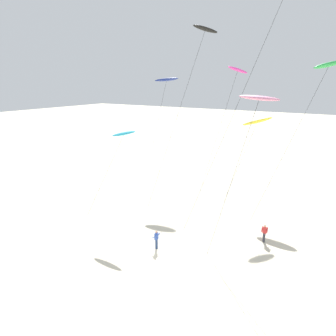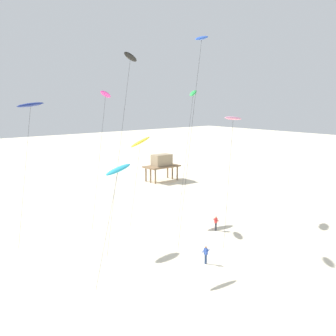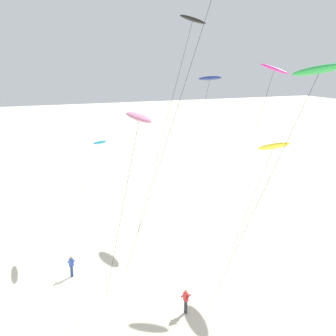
{
  "view_description": "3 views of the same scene",
  "coord_description": "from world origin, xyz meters",
  "px_view_note": "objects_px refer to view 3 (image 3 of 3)",
  "views": [
    {
      "loc": [
        12.19,
        -18.3,
        13.89
      ],
      "look_at": [
        -3.5,
        7.0,
        5.4
      ],
      "focal_mm": 32.65,
      "sensor_mm": 36.0,
      "label": 1
    },
    {
      "loc": [
        -26.01,
        -23.81,
        14.82
      ],
      "look_at": [
        -2.1,
        5.01,
        8.38
      ],
      "focal_mm": 44.02,
      "sensor_mm": 36.0,
      "label": 2
    },
    {
      "loc": [
        28.53,
        -3.17,
        15.85
      ],
      "look_at": [
        1.96,
        7.68,
        8.51
      ],
      "focal_mm": 45.29,
      "sensor_mm": 36.0,
      "label": 3
    }
  ],
  "objects_px": {
    "kite_black": "(192,23)",
    "kite_magenta": "(274,70)",
    "kite_flyer_middle": "(186,300)",
    "kite_cyan": "(99,143)",
    "kite_pink": "(139,118)",
    "kite_yellow": "(273,147)",
    "kite_green": "(319,71)",
    "kite_navy": "(210,79)",
    "kite_flyer_nearest": "(71,266)"
  },
  "relations": [
    {
      "from": "kite_pink",
      "to": "kite_flyer_nearest",
      "type": "bearing_deg",
      "value": -154.77
    },
    {
      "from": "kite_navy",
      "to": "kite_flyer_middle",
      "type": "height_order",
      "value": "kite_navy"
    },
    {
      "from": "kite_navy",
      "to": "kite_flyer_middle",
      "type": "relative_size",
      "value": 8.66
    },
    {
      "from": "kite_yellow",
      "to": "kite_flyer_nearest",
      "type": "distance_m",
      "value": 17.59
    },
    {
      "from": "kite_pink",
      "to": "kite_flyer_middle",
      "type": "distance_m",
      "value": 12.1
    },
    {
      "from": "kite_magenta",
      "to": "kite_pink",
      "type": "bearing_deg",
      "value": -64.25
    },
    {
      "from": "kite_pink",
      "to": "kite_cyan",
      "type": "xyz_separation_m",
      "value": [
        -13.43,
        0.76,
        -3.87
      ]
    },
    {
      "from": "kite_black",
      "to": "kite_flyer_nearest",
      "type": "height_order",
      "value": "kite_black"
    },
    {
      "from": "kite_yellow",
      "to": "kite_flyer_middle",
      "type": "bearing_deg",
      "value": -66.33
    },
    {
      "from": "kite_yellow",
      "to": "kite_navy",
      "type": "height_order",
      "value": "kite_navy"
    },
    {
      "from": "kite_black",
      "to": "kite_magenta",
      "type": "distance_m",
      "value": 7.78
    },
    {
      "from": "kite_cyan",
      "to": "kite_navy",
      "type": "relative_size",
      "value": 0.65
    },
    {
      "from": "kite_navy",
      "to": "kite_flyer_middle",
      "type": "distance_m",
      "value": 23.43
    },
    {
      "from": "kite_yellow",
      "to": "kite_flyer_nearest",
      "type": "relative_size",
      "value": 6.2
    },
    {
      "from": "kite_yellow",
      "to": "kite_cyan",
      "type": "relative_size",
      "value": 1.11
    },
    {
      "from": "kite_pink",
      "to": "kite_yellow",
      "type": "height_order",
      "value": "kite_pink"
    },
    {
      "from": "kite_magenta",
      "to": "kite_green",
      "type": "height_order",
      "value": "kite_green"
    },
    {
      "from": "kite_black",
      "to": "kite_magenta",
      "type": "height_order",
      "value": "kite_black"
    },
    {
      "from": "kite_black",
      "to": "kite_flyer_nearest",
      "type": "distance_m",
      "value": 20.41
    },
    {
      "from": "kite_navy",
      "to": "kite_flyer_middle",
      "type": "xyz_separation_m",
      "value": [
        16.58,
        -10.07,
        -13.14
      ]
    },
    {
      "from": "kite_yellow",
      "to": "kite_flyer_middle",
      "type": "height_order",
      "value": "kite_yellow"
    },
    {
      "from": "kite_pink",
      "to": "kite_black",
      "type": "xyz_separation_m",
      "value": [
        -7.79,
        6.9,
        5.92
      ]
    },
    {
      "from": "kite_cyan",
      "to": "kite_magenta",
      "type": "distance_m",
      "value": 15.93
    },
    {
      "from": "kite_yellow",
      "to": "kite_navy",
      "type": "distance_m",
      "value": 13.5
    },
    {
      "from": "kite_cyan",
      "to": "kite_magenta",
      "type": "relative_size",
      "value": 0.59
    },
    {
      "from": "kite_cyan",
      "to": "kite_flyer_middle",
      "type": "relative_size",
      "value": 5.6
    },
    {
      "from": "kite_magenta",
      "to": "kite_green",
      "type": "bearing_deg",
      "value": -22.7
    },
    {
      "from": "kite_green",
      "to": "kite_pink",
      "type": "bearing_deg",
      "value": -109.33
    },
    {
      "from": "kite_green",
      "to": "kite_flyer_middle",
      "type": "distance_m",
      "value": 16.12
    },
    {
      "from": "kite_yellow",
      "to": "kite_black",
      "type": "height_order",
      "value": "kite_black"
    },
    {
      "from": "kite_pink",
      "to": "kite_green",
      "type": "distance_m",
      "value": 10.45
    },
    {
      "from": "kite_magenta",
      "to": "kite_cyan",
      "type": "bearing_deg",
      "value": -117.69
    },
    {
      "from": "kite_navy",
      "to": "kite_magenta",
      "type": "bearing_deg",
      "value": 5.64
    },
    {
      "from": "kite_navy",
      "to": "kite_flyer_nearest",
      "type": "relative_size",
      "value": 8.66
    },
    {
      "from": "kite_black",
      "to": "kite_navy",
      "type": "relative_size",
      "value": 1.34
    },
    {
      "from": "kite_pink",
      "to": "kite_green",
      "type": "height_order",
      "value": "kite_green"
    },
    {
      "from": "kite_pink",
      "to": "kite_yellow",
      "type": "xyz_separation_m",
      "value": [
        -3.23,
        11.64,
        -3.11
      ]
    },
    {
      "from": "kite_green",
      "to": "kite_yellow",
      "type": "bearing_deg",
      "value": 162.45
    },
    {
      "from": "kite_black",
      "to": "kite_cyan",
      "type": "relative_size",
      "value": 2.07
    },
    {
      "from": "kite_cyan",
      "to": "kite_flyer_nearest",
      "type": "distance_m",
      "value": 11.01
    },
    {
      "from": "kite_yellow",
      "to": "kite_pink",
      "type": "bearing_deg",
      "value": -74.47
    },
    {
      "from": "kite_green",
      "to": "kite_flyer_nearest",
      "type": "height_order",
      "value": "kite_green"
    },
    {
      "from": "kite_magenta",
      "to": "kite_flyer_middle",
      "type": "xyz_separation_m",
      "value": [
        7.29,
        -10.99,
        -14.16
      ]
    },
    {
      "from": "kite_cyan",
      "to": "kite_flyer_middle",
      "type": "xyz_separation_m",
      "value": [
        14.09,
        1.98,
        -7.89
      ]
    },
    {
      "from": "kite_green",
      "to": "kite_navy",
      "type": "height_order",
      "value": "kite_green"
    },
    {
      "from": "kite_green",
      "to": "kite_navy",
      "type": "bearing_deg",
      "value": 170.42
    },
    {
      "from": "kite_yellow",
      "to": "kite_black",
      "type": "xyz_separation_m",
      "value": [
        -4.56,
        -4.74,
        9.04
      ]
    },
    {
      "from": "kite_green",
      "to": "kite_flyer_nearest",
      "type": "xyz_separation_m",
      "value": [
        -10.23,
        -12.79,
        -14.36
      ]
    },
    {
      "from": "kite_yellow",
      "to": "kite_green",
      "type": "bearing_deg",
      "value": -17.55
    },
    {
      "from": "kite_yellow",
      "to": "kite_black",
      "type": "relative_size",
      "value": 0.53
    }
  ]
}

